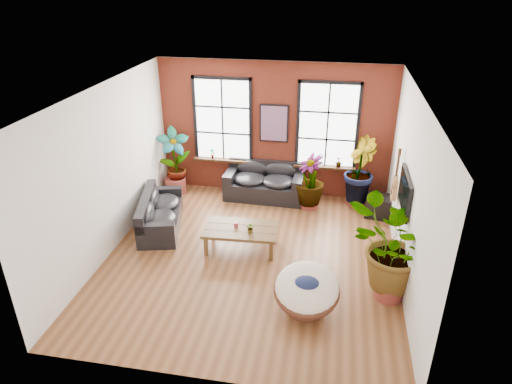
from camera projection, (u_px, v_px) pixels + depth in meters
The scene contains 19 objects.
room at pixel (252, 179), 9.00m from camera, with size 6.04×6.54×3.54m.
sofa_back at pixel (265, 182), 12.05m from camera, with size 2.06×1.05×0.94m.
sofa_left at pixel (159, 214), 10.62m from camera, with size 1.29×2.15×0.79m.
coffee_table at pixel (241, 230), 9.77m from camera, with size 1.60×0.97×0.60m.
papasan_chair at pixel (307, 290), 7.95m from camera, with size 1.17×1.19×0.87m.
poster at pixel (274, 123), 11.59m from camera, with size 0.74×0.06×0.98m.
tv_wall_unit at pixel (402, 190), 9.02m from camera, with size 0.13×1.86×1.20m.
media_box at pixel (379, 206), 11.14m from camera, with size 0.71×0.63×0.53m.
pot_back_left at pixel (176, 185), 12.38m from camera, with size 0.69×0.69×0.41m.
pot_back_right at pixel (356, 197), 11.75m from camera, with size 0.63×0.63×0.37m.
pot_right_wall at pixel (389, 288), 8.40m from camera, with size 0.59×0.59×0.38m.
pot_mid at pixel (310, 201), 11.59m from camera, with size 0.47×0.47×0.33m.
floor_plant_back_left at pixel (174, 158), 12.06m from camera, with size 0.87×0.59×1.65m, color #2B5F19.
floor_plant_back_right at pixel (359, 170), 11.37m from camera, with size 0.91×0.73×1.65m, color #2B5F19.
floor_plant_right_wall at pixel (394, 249), 8.07m from camera, with size 1.56×1.35×1.73m, color #2B5F19.
floor_plant_mid at pixel (310, 180), 11.29m from camera, with size 0.73×0.73×1.30m, color #2B5F19.
table_plant at pixel (251, 228), 9.53m from camera, with size 0.20×0.17×0.22m, color #2B5F19.
sill_plant_left at pixel (212, 153), 12.21m from camera, with size 0.14×0.10×0.27m, color #2B5F19.
sill_plant_right at pixel (339, 162), 11.68m from camera, with size 0.15×0.15×0.27m, color #2B5F19.
Camera 1 is at (1.53, -7.90, 5.49)m, focal length 32.00 mm.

